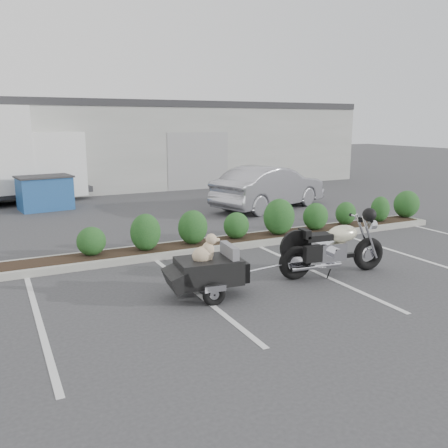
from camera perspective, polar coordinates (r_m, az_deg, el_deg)
name	(u,v)px	position (r m, az deg, el deg)	size (l,w,h in m)	color
ground	(253,273)	(9.84, 3.46, -5.89)	(90.00, 90.00, 0.00)	#38383A
planter_kerb	(244,241)	(12.13, 2.39, -2.02)	(12.00, 1.00, 0.15)	#9E9E93
building	(88,143)	(25.55, -16.08, 9.34)	(26.00, 10.00, 4.00)	#9EA099
motorcycle	(334,248)	(9.80, 13.07, -2.85)	(2.44, 0.86, 1.40)	black
pet_trailer	(208,270)	(8.40, -1.99, -5.54)	(1.96, 1.10, 1.16)	black
sedan	(270,187)	(17.07, 5.51, 4.42)	(1.62, 4.63, 1.53)	#A3A2A9
dumpster	(45,193)	(17.94, -20.74, 3.56)	(1.98, 1.49, 1.20)	#1B4B8B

